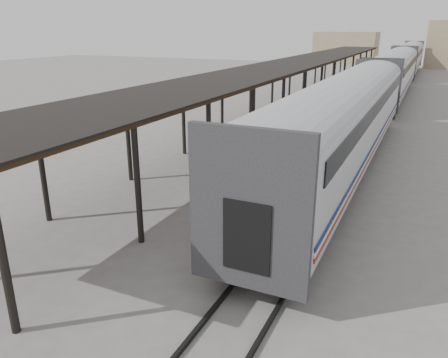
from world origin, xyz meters
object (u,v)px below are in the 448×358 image
object	(u,v)px
luggage_tug	(290,114)
porter	(224,194)
baggage_cart	(232,218)
pedestrian	(293,115)

from	to	relation	value
luggage_tug	porter	world-z (taller)	porter
porter	baggage_cart	bearing A→B (deg)	28.36
baggage_cart	pedestrian	world-z (taller)	pedestrian
pedestrian	luggage_tug	bearing A→B (deg)	-52.58
luggage_tug	pedestrian	xyz separation A→B (m)	(0.89, -2.29, 0.37)
porter	pedestrian	distance (m)	18.09
pedestrian	baggage_cart	bearing A→B (deg)	115.88
baggage_cart	porter	xyz separation A→B (m)	(0.01, -0.65, 1.11)
baggage_cart	luggage_tug	xyz separation A→B (m)	(-3.86, 19.46, -0.08)
baggage_cart	porter	distance (m)	1.28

